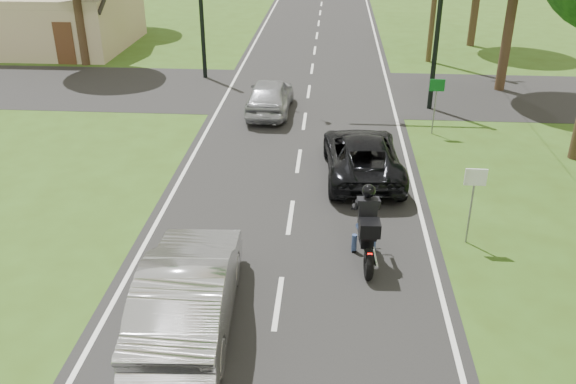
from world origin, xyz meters
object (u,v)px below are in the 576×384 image
object	(u,v)px
sign_green	(436,93)
traffic_signal	(392,8)
dark_suv	(362,155)
silver_suv	(270,96)
motorcycle_rider	(367,232)
sign_white	(474,188)
silver_sedan	(189,290)

from	to	relation	value
sign_green	traffic_signal	bearing A→B (deg)	117.38
traffic_signal	dark_suv	bearing A→B (deg)	-100.11
silver_suv	motorcycle_rider	bearing A→B (deg)	109.05
sign_white	motorcycle_rider	bearing A→B (deg)	-158.51
traffic_signal	silver_sedan	bearing A→B (deg)	-109.05
traffic_signal	sign_white	xyz separation A→B (m)	(1.36, -11.02, -2.54)
motorcycle_rider	dark_suv	world-z (taller)	motorcycle_rider
silver_suv	sign_green	xyz separation A→B (m)	(6.38, -1.97, 0.86)
silver_sedan	traffic_signal	distance (m)	16.03
motorcycle_rider	traffic_signal	size ratio (longest dim) A/B	0.38
dark_suv	sign_white	distance (m)	4.88
silver_suv	sign_white	distance (m)	11.76
sign_white	sign_green	xyz separation A→B (m)	(0.20, 8.00, 0.00)
silver_sedan	sign_white	size ratio (longest dim) A/B	2.39
dark_suv	silver_sedan	size ratio (longest dim) A/B	0.98
motorcycle_rider	traffic_signal	xyz separation A→B (m)	(1.33, 12.08, 3.32)
sign_white	silver_suv	bearing A→B (deg)	121.78
motorcycle_rider	dark_suv	distance (m)	5.08
sign_white	silver_sedan	bearing A→B (deg)	-149.51
silver_suv	sign_green	world-z (taller)	sign_green
motorcycle_rider	sign_green	size ratio (longest dim) A/B	1.14
dark_suv	sign_white	size ratio (longest dim) A/B	2.36
silver_suv	traffic_signal	distance (m)	5.99
motorcycle_rider	silver_suv	xyz separation A→B (m)	(-3.49, 11.03, -0.08)
silver_sedan	silver_suv	xyz separation A→B (m)	(0.31, 13.79, -0.12)
silver_sedan	silver_suv	bearing A→B (deg)	-94.47
silver_sedan	silver_suv	world-z (taller)	silver_sedan
motorcycle_rider	silver_suv	world-z (taller)	motorcycle_rider
dark_suv	sign_green	distance (m)	4.95
sign_green	sign_white	bearing A→B (deg)	-91.43
silver_sedan	silver_suv	size ratio (longest dim) A/B	1.20
motorcycle_rider	dark_suv	bearing A→B (deg)	85.89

